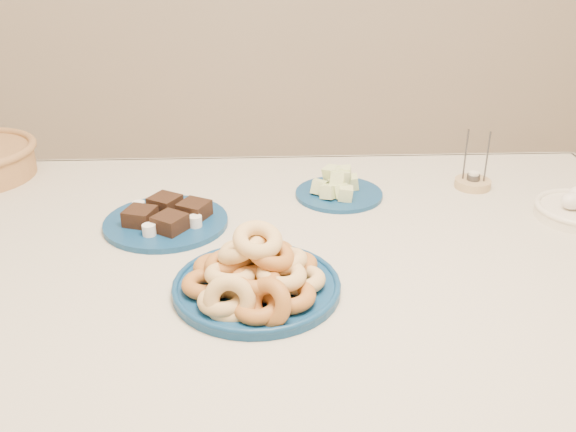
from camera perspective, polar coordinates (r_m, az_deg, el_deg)
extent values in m
cylinder|color=brown|center=(1.98, -21.45, -7.57)|extent=(0.06, 0.06, 0.72)
cylinder|color=brown|center=(2.02, 19.85, -6.70)|extent=(0.06, 0.06, 0.72)
cube|color=beige|center=(1.33, -0.09, -3.34)|extent=(1.70, 1.10, 0.02)
cube|color=beige|center=(1.88, -0.78, 1.28)|extent=(1.70, 0.01, 0.28)
cylinder|color=navy|center=(1.19, -2.80, -6.38)|extent=(0.38, 0.38, 0.02)
torus|color=navy|center=(1.18, -2.81, -6.05)|extent=(0.39, 0.39, 0.01)
torus|color=tan|center=(1.17, 1.17, -5.68)|extent=(0.13, 0.13, 0.03)
torus|color=#965421|center=(1.21, 0.53, -4.33)|extent=(0.12, 0.12, 0.03)
torus|color=#965421|center=(1.25, -1.55, -3.46)|extent=(0.12, 0.12, 0.04)
torus|color=tan|center=(1.24, -4.23, -3.68)|extent=(0.13, 0.13, 0.04)
torus|color=#965421|center=(1.21, -6.33, -4.55)|extent=(0.13, 0.13, 0.03)
torus|color=#965421|center=(1.16, -7.27, -6.00)|extent=(0.11, 0.11, 0.03)
torus|color=tan|center=(1.12, -5.79, -7.43)|extent=(0.10, 0.10, 0.03)
torus|color=#965421|center=(1.10, -2.68, -7.98)|extent=(0.13, 0.13, 0.04)
torus|color=#965421|center=(1.12, 0.23, -7.16)|extent=(0.10, 0.10, 0.04)
torus|color=tan|center=(1.17, -0.43, -4.03)|extent=(0.13, 0.13, 0.05)
torus|color=#965421|center=(1.21, -1.60, -3.08)|extent=(0.11, 0.12, 0.04)
torus|color=tan|center=(1.21, -3.97, -3.14)|extent=(0.11, 0.11, 0.04)
torus|color=#965421|center=(1.17, -5.33, -4.07)|extent=(0.11, 0.11, 0.05)
torus|color=tan|center=(1.13, -5.19, -5.26)|extent=(0.12, 0.12, 0.05)
torus|color=#965421|center=(1.11, -2.91, -5.71)|extent=(0.10, 0.10, 0.04)
torus|color=tan|center=(1.13, -0.58, -5.22)|extent=(0.13, 0.13, 0.04)
torus|color=#965421|center=(1.14, -1.54, -3.34)|extent=(0.11, 0.11, 0.06)
torus|color=tan|center=(1.16, -4.21, -3.00)|extent=(0.13, 0.12, 0.06)
torus|color=tan|center=(1.13, -2.71, -2.12)|extent=(0.12, 0.12, 0.05)
torus|color=tan|center=(1.09, -5.21, -7.48)|extent=(0.10, 0.06, 0.09)
torus|color=#965421|center=(1.08, -1.76, -7.76)|extent=(0.11, 0.10, 0.09)
cylinder|color=navy|center=(1.58, 4.55, 1.96)|extent=(0.27, 0.27, 0.01)
cube|color=#C3D788|center=(1.56, 2.77, 2.60)|extent=(0.05, 0.05, 0.04)
cube|color=#C3D788|center=(1.58, 3.88, 3.83)|extent=(0.05, 0.05, 0.04)
cube|color=#C3D788|center=(1.53, 5.13, 2.01)|extent=(0.04, 0.04, 0.04)
cube|color=#C3D788|center=(1.55, 4.70, 3.41)|extent=(0.05, 0.05, 0.04)
cube|color=#C3D788|center=(1.59, 3.93, 3.10)|extent=(0.05, 0.05, 0.04)
cube|color=#C3D788|center=(1.57, 4.26, 3.67)|extent=(0.04, 0.04, 0.04)
cube|color=#C3D788|center=(1.54, 4.40, 3.27)|extent=(0.04, 0.05, 0.04)
cube|color=#C3D788|center=(1.59, 5.66, 3.00)|extent=(0.04, 0.04, 0.04)
cube|color=#C3D788|center=(1.58, 5.04, 3.80)|extent=(0.04, 0.04, 0.04)
cube|color=#C3D788|center=(1.53, 3.64, 2.18)|extent=(0.05, 0.05, 0.04)
cube|color=#C3D788|center=(1.54, 4.66, 2.26)|extent=(0.04, 0.05, 0.04)
cylinder|color=navy|center=(1.45, -10.79, -0.56)|extent=(0.35, 0.35, 0.01)
cube|color=black|center=(1.44, -13.02, -0.03)|extent=(0.08, 0.08, 0.04)
cube|color=black|center=(1.39, -10.45, -0.60)|extent=(0.08, 0.08, 0.04)
cube|color=black|center=(1.49, -10.88, 1.10)|extent=(0.08, 0.08, 0.04)
cube|color=black|center=(1.45, -8.34, 0.57)|extent=(0.08, 0.08, 0.04)
cylinder|color=white|center=(1.50, -13.11, 0.81)|extent=(0.04, 0.04, 0.02)
cylinder|color=white|center=(1.38, -12.25, -1.21)|extent=(0.04, 0.04, 0.02)
cylinder|color=white|center=(1.40, -8.23, -0.46)|extent=(0.04, 0.04, 0.02)
cylinder|color=tan|center=(1.69, 16.09, 2.79)|extent=(0.12, 0.12, 0.02)
cylinder|color=#46464B|center=(1.68, 16.16, 3.33)|extent=(0.04, 0.04, 0.01)
cylinder|color=white|center=(1.68, 16.20, 3.66)|extent=(0.03, 0.03, 0.01)
cylinder|color=#46464B|center=(1.66, 15.51, 5.31)|extent=(0.01, 0.01, 0.13)
cylinder|color=#46464B|center=(1.66, 17.28, 5.04)|extent=(0.01, 0.01, 0.13)
ellipsoid|color=silver|center=(1.57, 23.95, 1.23)|extent=(0.05, 0.04, 0.04)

